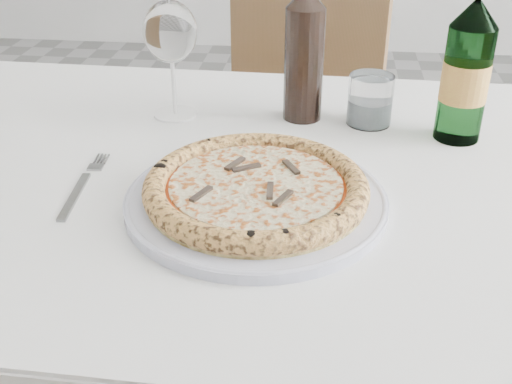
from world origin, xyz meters
The scene contains 9 objects.
dining_table centered at (-0.05, -0.08, 0.67)m, with size 1.44×0.87×0.76m.
chair_far centered at (-0.06, 0.67, 0.53)m, with size 0.52×0.52×0.93m.
plate centered at (-0.05, -0.18, 0.76)m, with size 0.34×0.34×0.02m.
pizza centered at (-0.05, -0.18, 0.78)m, with size 0.29×0.29×0.03m.
fork centered at (-0.30, -0.16, 0.76)m, with size 0.02×0.18×0.00m.
wine_glass centered at (-0.23, 0.10, 0.90)m, with size 0.09×0.09×0.19m.
tumbler centered at (0.10, 0.11, 0.79)m, with size 0.07×0.07×0.08m.
beer_bottle centered at (0.24, 0.06, 0.87)m, with size 0.07×0.07×0.28m.
wine_bottle centered at (-0.01, 0.12, 0.87)m, with size 0.06×0.06×0.26m.
Camera 1 is at (0.03, -0.90, 1.18)m, focal length 45.00 mm.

